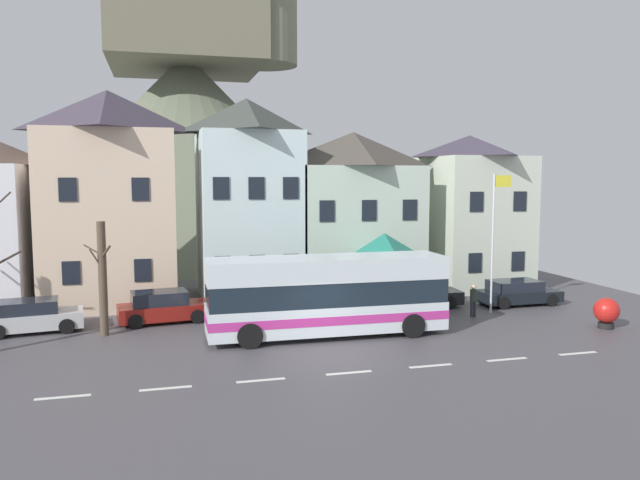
# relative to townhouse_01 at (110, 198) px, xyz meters

# --- Properties ---
(ground_plane) EXTENTS (40.00, 60.00, 0.07)m
(ground_plane) POSITION_rel_townhouse_01_xyz_m (8.50, -12.27, -5.55)
(ground_plane) COLOR #4E4A4F
(townhouse_01) EXTENTS (6.45, 6.60, 11.04)m
(townhouse_01) POSITION_rel_townhouse_01_xyz_m (0.00, 0.00, 0.00)
(townhouse_01) COLOR beige
(townhouse_01) RESTS_ON ground_plane
(townhouse_02) EXTENTS (5.23, 6.39, 10.83)m
(townhouse_02) POSITION_rel_townhouse_01_xyz_m (7.16, -0.11, -0.10)
(townhouse_02) COLOR silver
(townhouse_02) RESTS_ON ground_plane
(townhouse_03) EXTENTS (6.88, 5.47, 9.11)m
(townhouse_03) POSITION_rel_townhouse_01_xyz_m (13.10, -0.56, -0.96)
(townhouse_03) COLOR silver
(townhouse_03) RESTS_ON ground_plane
(townhouse_04) EXTENTS (5.39, 6.85, 9.11)m
(townhouse_04) POSITION_rel_townhouse_01_xyz_m (20.69, 0.13, -0.96)
(townhouse_04) COLOR beige
(townhouse_04) RESTS_ON ground_plane
(hilltop_castle) EXTENTS (34.57, 34.57, 24.91)m
(hilltop_castle) POSITION_rel_townhouse_01_xyz_m (5.15, 23.09, 3.85)
(hilltop_castle) COLOR #676E58
(hilltop_castle) RESTS_ON ground_plane
(transit_bus) EXTENTS (9.97, 2.70, 3.31)m
(transit_bus) POSITION_rel_townhouse_01_xyz_m (9.08, -9.51, -3.85)
(transit_bus) COLOR silver
(transit_bus) RESTS_ON ground_plane
(bus_shelter) EXTENTS (3.60, 3.60, 3.87)m
(bus_shelter) POSITION_rel_townhouse_01_xyz_m (13.04, -5.73, -2.40)
(bus_shelter) COLOR #473D33
(bus_shelter) RESTS_ON ground_plane
(parked_car_00) EXTENTS (4.60, 2.11, 1.34)m
(parked_car_00) POSITION_rel_townhouse_01_xyz_m (14.95, -5.14, -4.86)
(parked_car_00) COLOR black
(parked_car_00) RESTS_ON ground_plane
(parked_car_01) EXTENTS (4.27, 2.00, 1.27)m
(parked_car_01) POSITION_rel_townhouse_01_xyz_m (20.32, -5.95, -4.89)
(parked_car_01) COLOR black
(parked_car_01) RESTS_ON ground_plane
(parked_car_02) EXTENTS (4.16, 2.28, 1.39)m
(parked_car_02) POSITION_rel_townhouse_01_xyz_m (-2.92, -5.73, -4.84)
(parked_car_02) COLOR silver
(parked_car_02) RESTS_ON ground_plane
(parked_car_03) EXTENTS (4.24, 2.27, 1.43)m
(parked_car_03) POSITION_rel_townhouse_01_xyz_m (2.49, -5.29, -4.82)
(parked_car_03) COLOR maroon
(parked_car_03) RESTS_ON ground_plane
(pedestrian_00) EXTENTS (0.33, 0.33, 1.54)m
(pedestrian_00) POSITION_rel_townhouse_01_xyz_m (15.41, -7.02, -4.59)
(pedestrian_00) COLOR #38332D
(pedestrian_00) RESTS_ON ground_plane
(pedestrian_01) EXTENTS (0.34, 0.33, 1.55)m
(pedestrian_01) POSITION_rel_townhouse_01_xyz_m (16.69, -7.96, -4.64)
(pedestrian_01) COLOR #2D2D38
(pedestrian_01) RESTS_ON ground_plane
(public_bench) EXTENTS (1.69, 0.48, 0.87)m
(public_bench) POSITION_rel_townhouse_01_xyz_m (13.00, -3.85, -5.04)
(public_bench) COLOR #473828
(public_bench) RESTS_ON ground_plane
(flagpole) EXTENTS (0.95, 0.10, 6.75)m
(flagpole) POSITION_rel_townhouse_01_xyz_m (18.08, -7.33, -1.59)
(flagpole) COLOR silver
(flagpole) RESTS_ON ground_plane
(harbour_buoy) EXTENTS (1.10, 1.10, 1.35)m
(harbour_buoy) POSITION_rel_townhouse_01_xyz_m (21.23, -11.42, -4.77)
(harbour_buoy) COLOR black
(harbour_buoy) RESTS_ON ground_plane
(bare_tree_00) EXTENTS (1.17, 1.73, 4.78)m
(bare_tree_00) POSITION_rel_townhouse_01_xyz_m (0.11, -7.10, -3.08)
(bare_tree_00) COLOR brown
(bare_tree_00) RESTS_ON ground_plane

